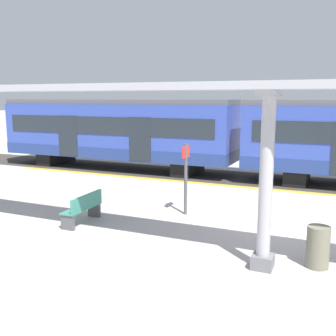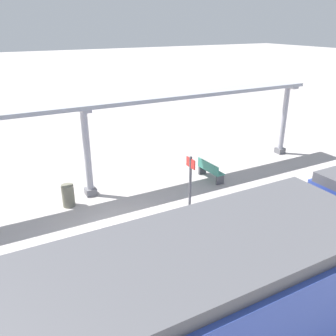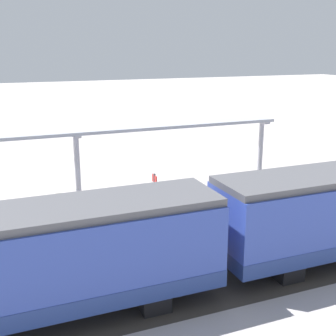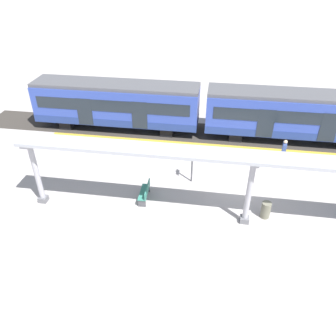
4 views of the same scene
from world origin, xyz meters
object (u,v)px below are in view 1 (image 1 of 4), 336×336
at_px(trash_bin, 318,247).
at_px(platform_info_sign, 186,172).
at_px(train_near_carriage, 117,132).
at_px(bench_near_end, 84,208).
at_px(canopy_pillar_second, 266,181).

relative_size(trash_bin, platform_info_sign, 0.41).
distance_m(train_near_carriage, bench_near_end, 9.27).
relative_size(canopy_pillar_second, platform_info_sign, 1.69).
height_order(canopy_pillar_second, trash_bin, canopy_pillar_second).
relative_size(train_near_carriage, trash_bin, 13.50).
bearing_deg(canopy_pillar_second, train_near_carriage, -135.60).
relative_size(train_near_carriage, canopy_pillar_second, 3.26).
distance_m(canopy_pillar_second, trash_bin, 1.85).
bearing_deg(trash_bin, bench_near_end, -94.69).
height_order(train_near_carriage, bench_near_end, train_near_carriage).
bearing_deg(platform_info_sign, canopy_pillar_second, 43.79).
height_order(trash_bin, platform_info_sign, platform_info_sign).
bearing_deg(train_near_carriage, platform_info_sign, 44.69).
bearing_deg(platform_info_sign, bench_near_end, -49.00).
bearing_deg(trash_bin, platform_info_sign, -122.49).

